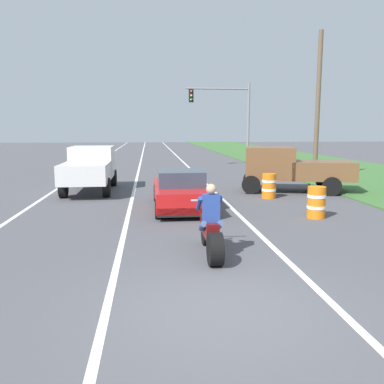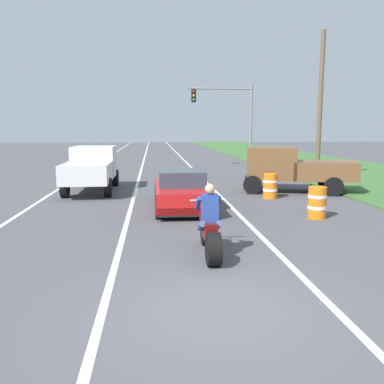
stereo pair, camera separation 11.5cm
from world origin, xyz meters
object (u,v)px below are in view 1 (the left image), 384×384
construction_barrel_nearest (316,202)px  construction_barrel_mid (269,186)px  pickup_truck_left_lane_white (90,167)px  traffic_light_mast_near (229,112)px  pickup_truck_right_shoulder_brown (291,167)px  motorcycle_with_rider (211,230)px  sports_car_red (181,191)px

construction_barrel_nearest → construction_barrel_mid: bearing=96.1°
construction_barrel_nearest → construction_barrel_mid: (-0.40, 3.76, 0.00)m
pickup_truck_left_lane_white → construction_barrel_mid: bearing=-19.2°
traffic_light_mast_near → construction_barrel_nearest: 17.54m
pickup_truck_right_shoulder_brown → construction_barrel_nearest: pickup_truck_right_shoulder_brown is taller
construction_barrel_nearest → construction_barrel_mid: 3.78m
motorcycle_with_rider → construction_barrel_nearest: motorcycle_with_rider is taller
pickup_truck_left_lane_white → construction_barrel_nearest: bearing=-39.0°
motorcycle_with_rider → traffic_light_mast_near: 21.47m
pickup_truck_left_lane_white → construction_barrel_nearest: (7.84, -6.35, -0.60)m
sports_car_red → construction_barrel_mid: (3.73, 1.83, -0.13)m
motorcycle_with_rider → construction_barrel_mid: motorcycle_with_rider is taller
construction_barrel_nearest → sports_car_red: bearing=154.9°
sports_car_red → traffic_light_mast_near: bearing=72.9°
pickup_truck_right_shoulder_brown → construction_barrel_mid: bearing=-132.9°
motorcycle_with_rider → pickup_truck_right_shoulder_brown: bearing=60.8°
motorcycle_with_rider → sports_car_red: size_ratio=0.51×
traffic_light_mast_near → construction_barrel_mid: (-0.97, -13.42, -3.50)m
pickup_truck_left_lane_white → pickup_truck_right_shoulder_brown: (8.90, -1.01, 0.00)m
construction_barrel_nearest → motorcycle_with_rider: bearing=-137.7°
motorcycle_with_rider → sports_car_red: bearing=92.4°
traffic_light_mast_near → construction_barrel_nearest: size_ratio=6.00×
construction_barrel_nearest → pickup_truck_left_lane_white: bearing=141.0°
construction_barrel_mid → sports_car_red: bearing=-153.9°
pickup_truck_right_shoulder_brown → traffic_light_mast_near: size_ratio=0.86×
pickup_truck_right_shoulder_brown → construction_barrel_nearest: (-1.06, -5.34, -0.60)m
pickup_truck_right_shoulder_brown → construction_barrel_mid: 2.23m
construction_barrel_mid → motorcycle_with_rider: bearing=-115.5°
sports_car_red → pickup_truck_right_shoulder_brown: (5.19, 3.40, 0.48)m
motorcycle_with_rider → traffic_light_mast_near: size_ratio=0.37×
pickup_truck_left_lane_white → pickup_truck_right_shoulder_brown: bearing=-6.5°
motorcycle_with_rider → pickup_truck_left_lane_white: 10.67m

